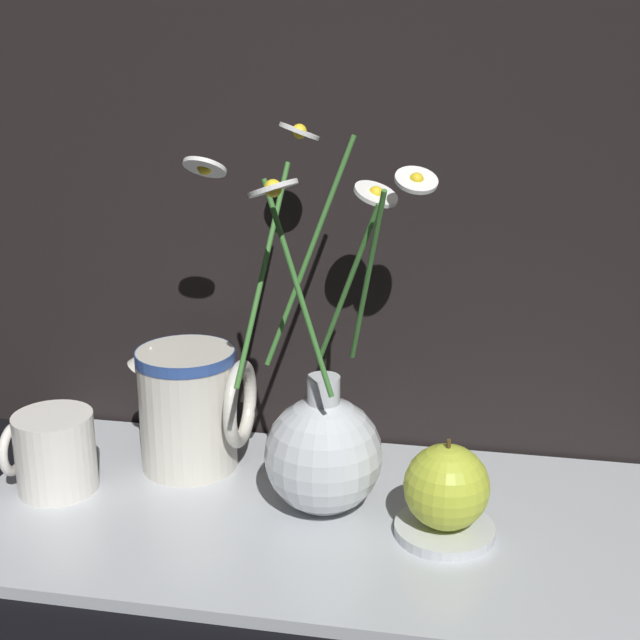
{
  "coord_description": "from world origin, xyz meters",
  "views": [
    {
      "loc": [
        0.14,
        -0.75,
        0.46
      ],
      "look_at": [
        -0.0,
        0.0,
        0.21
      ],
      "focal_mm": 50.0,
      "sensor_mm": 36.0,
      "label": 1
    }
  ],
  "objects_px": {
    "yellow_mug": "(52,453)",
    "vase_with_flowers": "(320,443)",
    "orange_fruit": "(447,487)",
    "ceramic_pitcher": "(191,404)"
  },
  "relations": [
    {
      "from": "yellow_mug",
      "to": "vase_with_flowers",
      "type": "bearing_deg",
      "value": 3.18
    },
    {
      "from": "vase_with_flowers",
      "to": "yellow_mug",
      "type": "distance_m",
      "value": 0.28
    },
    {
      "from": "yellow_mug",
      "to": "ceramic_pitcher",
      "type": "distance_m",
      "value": 0.15
    },
    {
      "from": "yellow_mug",
      "to": "orange_fruit",
      "type": "relative_size",
      "value": 1.03
    },
    {
      "from": "yellow_mug",
      "to": "ceramic_pitcher",
      "type": "xyz_separation_m",
      "value": [
        0.12,
        0.08,
        0.03
      ]
    },
    {
      "from": "orange_fruit",
      "to": "ceramic_pitcher",
      "type": "bearing_deg",
      "value": 161.75
    },
    {
      "from": "yellow_mug",
      "to": "ceramic_pitcher",
      "type": "height_order",
      "value": "ceramic_pitcher"
    },
    {
      "from": "vase_with_flowers",
      "to": "yellow_mug",
      "type": "bearing_deg",
      "value": -176.82
    },
    {
      "from": "yellow_mug",
      "to": "ceramic_pitcher",
      "type": "bearing_deg",
      "value": 32.37
    },
    {
      "from": "orange_fruit",
      "to": "yellow_mug",
      "type": "bearing_deg",
      "value": 178.1
    }
  ]
}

